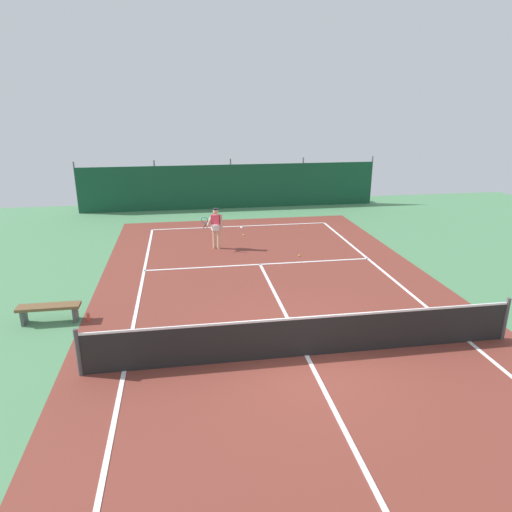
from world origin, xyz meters
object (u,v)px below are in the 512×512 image
(tennis_player, at_px, (216,225))
(parked_car, at_px, (230,184))
(tennis_net, at_px, (307,336))
(tennis_ball_midcourt, at_px, (299,256))
(water_bottle, at_px, (88,317))
(tennis_ball_near_player, at_px, (244,235))
(courtside_bench, at_px, (49,309))

(tennis_player, xyz_separation_m, parked_car, (1.65, 10.27, -0.12))
(tennis_net, xyz_separation_m, tennis_ball_midcourt, (1.63, 7.10, -0.48))
(parked_car, bearing_deg, tennis_player, 87.91)
(tennis_player, xyz_separation_m, water_bottle, (-3.90, -5.96, -0.84))
(tennis_ball_near_player, bearing_deg, parked_car, 87.87)
(tennis_net, height_order, tennis_ball_midcourt, tennis_net)
(tennis_ball_near_player, distance_m, tennis_ball_midcourt, 3.61)
(parked_car, bearing_deg, tennis_ball_midcourt, 103.79)
(tennis_ball_near_player, bearing_deg, tennis_ball_midcourt, -61.67)
(tennis_net, relative_size, parked_car, 2.31)
(tennis_ball_near_player, xyz_separation_m, parked_car, (0.32, 8.61, 0.81))
(tennis_ball_near_player, bearing_deg, tennis_player, -128.79)
(tennis_net, distance_m, courtside_bench, 6.89)
(tennis_net, relative_size, courtside_bench, 6.33)
(tennis_player, height_order, parked_car, parked_car)
(tennis_player, distance_m, water_bottle, 7.18)
(tennis_net, xyz_separation_m, courtside_bench, (-6.31, 2.77, -0.14))
(tennis_player, relative_size, water_bottle, 6.83)
(water_bottle, bearing_deg, tennis_ball_midcourt, 32.60)
(courtside_bench, height_order, water_bottle, courtside_bench)
(tennis_player, xyz_separation_m, tennis_ball_near_player, (1.33, 1.66, -0.93))
(tennis_ball_near_player, xyz_separation_m, water_bottle, (-5.24, -7.62, 0.09))
(tennis_player, height_order, water_bottle, tennis_player)
(tennis_net, distance_m, water_bottle, 5.95)
(tennis_ball_near_player, distance_m, courtside_bench, 9.76)
(tennis_ball_near_player, bearing_deg, courtside_bench, -129.69)
(tennis_ball_near_player, relative_size, courtside_bench, 0.04)
(tennis_player, distance_m, parked_car, 10.40)
(parked_car, bearing_deg, tennis_net, 96.32)
(tennis_ball_midcourt, bearing_deg, water_bottle, -147.40)
(parked_car, relative_size, water_bottle, 18.29)
(courtside_bench, distance_m, water_bottle, 1.03)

